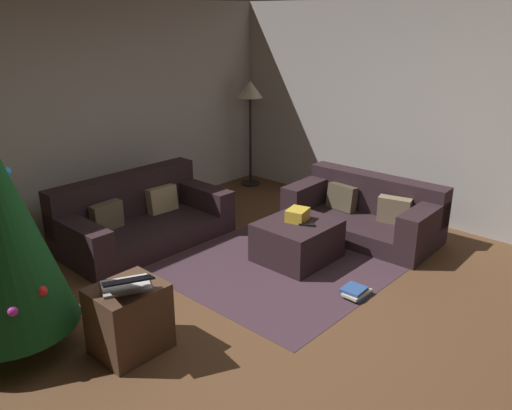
% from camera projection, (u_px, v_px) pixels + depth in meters
% --- Properties ---
extents(ground_plane, '(6.40, 6.40, 0.00)m').
position_uv_depth(ground_plane, '(269.00, 328.00, 4.26)').
color(ground_plane, brown).
extents(rear_partition, '(6.40, 0.12, 2.60)m').
position_uv_depth(rear_partition, '(58.00, 121.00, 5.80)').
color(rear_partition, '#BCB7B2').
rests_on(rear_partition, ground_plane).
extents(corner_partition, '(0.12, 6.40, 2.60)m').
position_uv_depth(corner_partition, '(449.00, 118.00, 5.99)').
color(corner_partition, '#B5B0AB').
rests_on(corner_partition, ground_plane).
extents(couch_left, '(1.86, 0.99, 0.72)m').
position_uv_depth(couch_left, '(139.00, 218.00, 5.85)').
color(couch_left, '#2D1E23').
rests_on(couch_left, ground_plane).
extents(couch_right, '(0.93, 1.73, 0.66)m').
position_uv_depth(couch_right, '(366.00, 213.00, 6.02)').
color(couch_right, '#2D1E23').
rests_on(couch_right, ground_plane).
extents(ottoman, '(0.77, 0.68, 0.41)m').
position_uv_depth(ottoman, '(297.00, 241.00, 5.40)').
color(ottoman, '#2D1E23').
rests_on(ottoman, ground_plane).
extents(gift_box, '(0.27, 0.24, 0.12)m').
position_uv_depth(gift_box, '(298.00, 215.00, 5.36)').
color(gift_box, gold).
rests_on(gift_box, ottoman).
extents(tv_remote, '(0.12, 0.17, 0.02)m').
position_uv_depth(tv_remote, '(307.00, 225.00, 5.24)').
color(tv_remote, black).
rests_on(tv_remote, ottoman).
extents(side_table, '(0.52, 0.44, 0.54)m').
position_uv_depth(side_table, '(129.00, 319.00, 3.90)').
color(side_table, '#4C3323').
rests_on(side_table, ground_plane).
extents(laptop, '(0.49, 0.52, 0.19)m').
position_uv_depth(laptop, '(127.00, 284.00, 3.73)').
color(laptop, silver).
rests_on(laptop, side_table).
extents(book_stack, '(0.27, 0.22, 0.08)m').
position_uv_depth(book_stack, '(356.00, 292.00, 4.73)').
color(book_stack, '#2D5193').
rests_on(book_stack, ground_plane).
extents(corner_lamp, '(0.36, 0.36, 1.54)m').
position_uv_depth(corner_lamp, '(250.00, 97.00, 7.44)').
color(corner_lamp, black).
rests_on(corner_lamp, ground_plane).
extents(area_rug, '(2.60, 2.00, 0.01)m').
position_uv_depth(area_rug, '(297.00, 258.00, 5.47)').
color(area_rug, '#3F2A34').
rests_on(area_rug, ground_plane).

